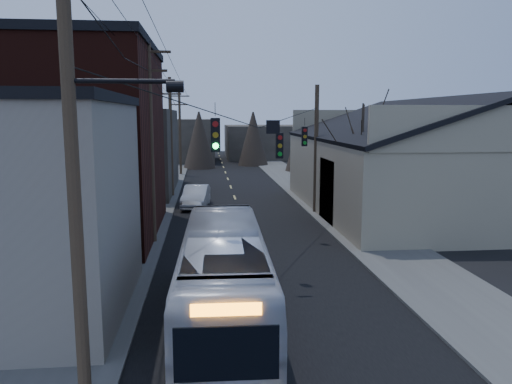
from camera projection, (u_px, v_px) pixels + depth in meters
road_surface at (236, 202)px, 38.01m from camera, size 9.00×110.00×0.02m
sidewalk_left at (150, 203)px, 37.35m from camera, size 4.00×110.00×0.12m
sidewalk_right at (320, 200)px, 38.66m from camera, size 4.00×110.00×0.12m
building_brick at (59, 144)px, 26.42m from camera, size 10.00×12.00×10.00m
building_left_far at (120, 151)px, 42.43m from camera, size 9.00×14.00×7.00m
warehouse at (431, 172)px, 34.00m from camera, size 16.16×20.60×7.73m
building_far_left at (179, 140)px, 71.37m from camera, size 10.00×12.00×6.00m
building_far_right at (265, 142)px, 77.67m from camera, size 12.00×14.00×5.00m
bare_tree at (361, 167)px, 28.29m from camera, size 0.40×0.40×7.20m
utility_lines at (192, 141)px, 31.19m from camera, size 11.24×45.28×10.50m
bus at (224, 275)px, 15.80m from camera, size 2.87×11.04×3.06m
parked_car at (196, 197)px, 35.68m from camera, size 2.15×4.89×1.56m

